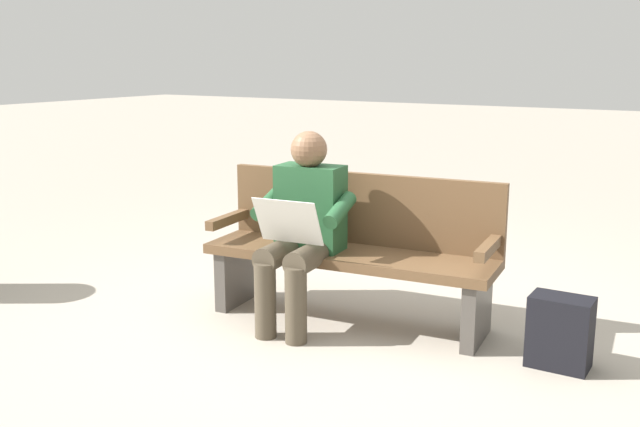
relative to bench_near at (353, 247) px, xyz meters
The scene contains 4 objects.
ground_plane 0.46m from the bench_near, 95.71° to the left, with size 40.00×40.00×0.00m, color #A89E8E.
bench_near is the anchor object (origin of this frame).
person_seated 0.37m from the bench_near, 50.65° to the left, with size 0.60×0.60×1.18m.
backpack 1.32m from the bench_near, behind, with size 0.32×0.24×0.39m.
Camera 1 is at (-2.05, 3.76, 1.61)m, focal length 40.74 mm.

